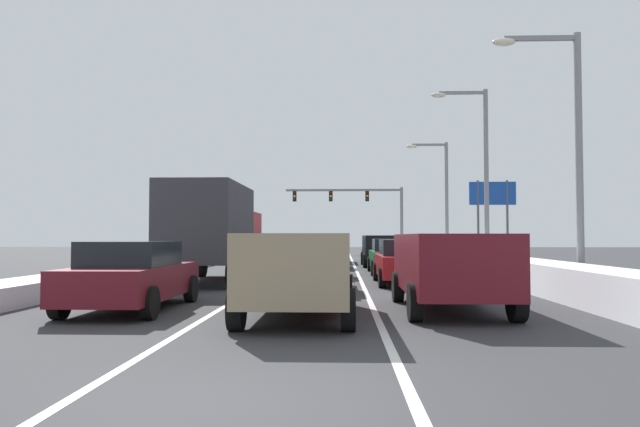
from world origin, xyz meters
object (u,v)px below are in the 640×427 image
at_px(sedan_red_right_lane_second, 405,262).
at_px(suv_navy_center_lane_fifth, 328,246).
at_px(sedan_gray_center_lane_fourth, 326,253).
at_px(sedan_white_left_lane_fifth, 280,248).
at_px(traffic_light_gantry, 360,203).
at_px(sedan_silver_center_lane_second, 312,264).
at_px(sedan_green_right_lane_third, 392,256).
at_px(sedan_charcoal_center_lane_third, 319,257).
at_px(suv_maroon_right_lane_nearest, 449,264).
at_px(box_truck_left_lane_second, 214,228).
at_px(street_lamp_right_far, 441,190).
at_px(roadside_sign_right, 493,202).
at_px(suv_black_right_lane_fourth, 382,248).
at_px(sedan_green_left_lane_third, 254,254).
at_px(street_lamp_right_mid, 479,162).
at_px(sedan_maroon_left_lane_nearest, 132,275).
at_px(sedan_black_left_lane_fourth, 269,251).
at_px(street_lamp_right_near, 566,135).
at_px(suv_tan_center_lane_nearest, 299,267).
at_px(suv_white_right_lane_fifth, 379,246).

relative_size(sedan_red_right_lane_second, suv_navy_center_lane_fifth, 0.92).
height_order(sedan_gray_center_lane_fourth, sedan_white_left_lane_fifth, same).
bearing_deg(traffic_light_gantry, sedan_silver_center_lane_second, -94.17).
xyz_separation_m(sedan_green_right_lane_third, sedan_silver_center_lane_second, (-3.11, -7.79, 0.00)).
bearing_deg(sedan_charcoal_center_lane_third, sedan_gray_center_lane_fourth, 88.77).
bearing_deg(suv_maroon_right_lane_nearest, box_truck_left_lane_second, 132.17).
height_order(suv_maroon_right_lane_nearest, box_truck_left_lane_second, box_truck_left_lane_second).
bearing_deg(sedan_silver_center_lane_second, street_lamp_right_far, 69.75).
bearing_deg(sedan_gray_center_lane_fourth, roadside_sign_right, 43.77).
xyz_separation_m(suv_black_right_lane_fourth, sedan_green_left_lane_third, (-6.49, -3.03, -0.25)).
distance_m(traffic_light_gantry, street_lamp_right_mid, 27.46).
relative_size(sedan_maroon_left_lane_nearest, sedan_black_left_lane_fourth, 1.00).
relative_size(sedan_silver_center_lane_second, sedan_green_left_lane_third, 1.00).
height_order(suv_maroon_right_lane_nearest, street_lamp_right_far, street_lamp_right_far).
height_order(sedan_charcoal_center_lane_third, street_lamp_right_near, street_lamp_right_near).
height_order(suv_tan_center_lane_nearest, sedan_maroon_left_lane_nearest, suv_tan_center_lane_nearest).
distance_m(suv_maroon_right_lane_nearest, sedan_white_left_lane_fifth, 30.02).
relative_size(sedan_black_left_lane_fourth, roadside_sign_right, 0.82).
relative_size(suv_navy_center_lane_fifth, sedan_white_left_lane_fifth, 1.09).
distance_m(suv_tan_center_lane_nearest, suv_navy_center_lane_fifth, 24.88).
bearing_deg(traffic_light_gantry, suv_black_right_lane_fourth, -88.98).
distance_m(suv_maroon_right_lane_nearest, street_lamp_right_near, 7.54).
distance_m(sedan_green_left_lane_third, street_lamp_right_mid, 11.66).
xyz_separation_m(suv_tan_center_lane_nearest, roadside_sign_right, (11.30, 29.12, 3.00)).
bearing_deg(sedan_red_right_lane_second, sedan_silver_center_lane_second, -145.36).
height_order(sedan_green_left_lane_third, traffic_light_gantry, traffic_light_gantry).
xyz_separation_m(sedan_charcoal_center_lane_third, sedan_white_left_lane_fifth, (-3.50, 18.32, 0.00)).
relative_size(sedan_green_left_lane_third, roadside_sign_right, 0.82).
bearing_deg(roadside_sign_right, sedan_red_right_lane_second, -111.71).
distance_m(sedan_red_right_lane_second, street_lamp_right_near, 6.45).
height_order(sedan_gray_center_lane_fourth, suv_navy_center_lane_fifth, suv_navy_center_lane_fifth).
bearing_deg(sedan_green_left_lane_third, suv_white_right_lane_fifth, 54.65).
relative_size(sedan_red_right_lane_second, sedan_green_right_lane_third, 1.00).
bearing_deg(street_lamp_right_near, sedan_red_right_lane_second, 154.19).
bearing_deg(suv_white_right_lane_fifth, sedan_white_left_lane_fifth, 151.66).
bearing_deg(sedan_black_left_lane_fourth, box_truck_left_lane_second, -90.60).
bearing_deg(sedan_red_right_lane_second, roadside_sign_right, 68.29).
height_order(sedan_green_right_lane_third, suv_tan_center_lane_nearest, suv_tan_center_lane_nearest).
bearing_deg(sedan_red_right_lane_second, box_truck_left_lane_second, 176.14).
bearing_deg(sedan_maroon_left_lane_nearest, sedan_red_right_lane_second, 47.00).
xyz_separation_m(sedan_red_right_lane_second, sedan_gray_center_lane_fourth, (-2.95, 10.05, 0.00)).
bearing_deg(street_lamp_right_mid, sedan_black_left_lane_fourth, 144.79).
relative_size(street_lamp_right_mid, roadside_sign_right, 1.55).
xyz_separation_m(suv_black_right_lane_fourth, street_lamp_right_near, (4.58, -14.13, 3.67)).
bearing_deg(sedan_silver_center_lane_second, suv_maroon_right_lane_nearest, -56.94).
relative_size(sedan_green_right_lane_third, sedan_black_left_lane_fourth, 1.00).
distance_m(suv_black_right_lane_fourth, street_lamp_right_mid, 7.29).
height_order(sedan_red_right_lane_second, sedan_gray_center_lane_fourth, same).
distance_m(sedan_green_right_lane_third, suv_white_right_lane_fifth, 12.74).
height_order(suv_white_right_lane_fifth, sedan_green_left_lane_third, suv_white_right_lane_fifth).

